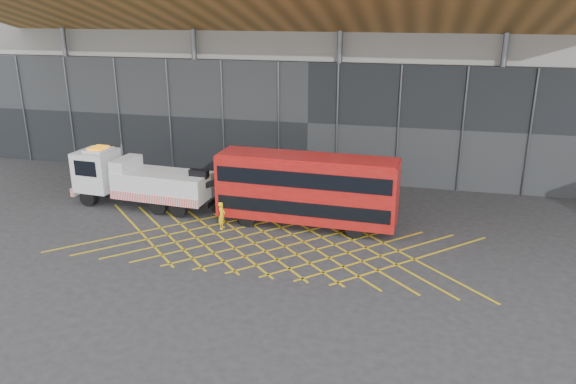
# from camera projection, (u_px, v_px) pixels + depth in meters

# --- Properties ---
(ground_plane) EXTENTS (120.00, 120.00, 0.00)m
(ground_plane) POSITION_uv_depth(u_px,v_px,m) (225.00, 240.00, 29.05)
(ground_plane) COLOR #252527
(road_markings) EXTENTS (21.56, 7.16, 0.01)m
(road_markings) POSITION_uv_depth(u_px,v_px,m) (270.00, 245.00, 28.51)
(road_markings) COLOR gold
(road_markings) RESTS_ON ground_plane
(construction_building) EXTENTS (55.00, 23.97, 18.00)m
(construction_building) POSITION_uv_depth(u_px,v_px,m) (326.00, 40.00, 42.67)
(construction_building) COLOR gray
(construction_building) RESTS_ON ground_plane
(recovery_truck) EXTENTS (10.13, 3.07, 3.51)m
(recovery_truck) POSITION_uv_depth(u_px,v_px,m) (138.00, 180.00, 33.53)
(recovery_truck) COLOR black
(recovery_truck) RESTS_ON ground_plane
(bus_towed) EXTENTS (9.88, 2.68, 3.98)m
(bus_towed) POSITION_uv_depth(u_px,v_px,m) (306.00, 188.00, 30.28)
(bus_towed) COLOR #9E0F0C
(bus_towed) RESTS_ON ground_plane
(worker) EXTENTS (0.38, 0.56, 1.50)m
(worker) POSITION_uv_depth(u_px,v_px,m) (222.00, 215.00, 30.39)
(worker) COLOR yellow
(worker) RESTS_ON ground_plane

